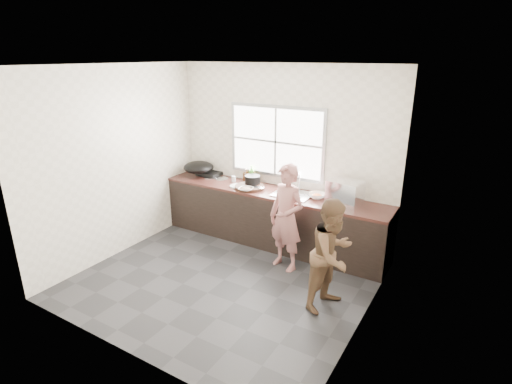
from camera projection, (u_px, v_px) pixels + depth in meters
The scene contains 30 objects.
floor at pixel (224, 280), 5.25m from camera, with size 3.60×3.20×0.01m, color #2A2A2C.
ceiling at pixel (218, 64), 4.37m from camera, with size 3.60×3.20×0.01m, color silver.
wall_back at pixel (282, 155), 6.11m from camera, with size 3.60×0.01×2.70m, color silver.
wall_left at pixel (118, 162), 5.69m from camera, with size 0.01×3.20×2.70m, color beige.
wall_right at pixel (370, 211), 3.93m from camera, with size 0.01×3.20×2.70m, color beige.
wall_front at pixel (115, 230), 3.51m from camera, with size 3.60×0.01×2.70m, color beige.
cabinet at pixel (272, 218), 6.16m from camera, with size 3.60×0.62×0.82m, color black.
countertop at pixel (272, 192), 6.02m from camera, with size 3.60×0.64×0.04m, color #3A1D17.
sink at pixel (293, 195), 5.84m from camera, with size 0.55×0.45×0.02m, color silver.
faucet at pixel (299, 182), 5.96m from camera, with size 0.02×0.02×0.30m, color silver.
window_frame at pixel (276, 142), 6.08m from camera, with size 1.60×0.05×1.10m, color #9EA0A5.
window_glazing at pixel (276, 142), 6.06m from camera, with size 1.50×0.01×1.00m, color white.
woman at pixel (286, 221), 5.36m from camera, with size 0.50×0.33×1.38m, color #AF6D69.
person_side at pixel (332, 255), 4.52m from camera, with size 0.65×0.50×1.33m, color brown.
cutting_board at pixel (250, 187), 6.12m from camera, with size 0.45×0.45×0.05m, color black.
cleaver at pixel (258, 187), 6.04m from camera, with size 0.20×0.10×0.01m, color silver.
bowl_mince at pixel (246, 189), 6.00m from camera, with size 0.21×0.21×0.05m, color white.
bowl_crabs at pixel (317, 196), 5.70m from camera, with size 0.19×0.19×0.06m, color white.
bowl_held at pixel (292, 198), 5.62m from camera, with size 0.20×0.20×0.06m, color white.
black_pot at pixel (253, 181), 6.20m from camera, with size 0.24×0.24×0.17m, color black.
plate_food at pixel (238, 186), 6.20m from camera, with size 0.25×0.25×0.02m, color silver.
bottle_green at pixel (252, 174), 6.40m from camera, with size 0.11×0.11×0.27m, color #49922F.
bottle_brown_tall at pixel (246, 175), 6.46m from camera, with size 0.08×0.09×0.19m, color #472711.
bottle_brown_short at pixel (255, 177), 6.39m from camera, with size 0.13×0.13×0.16m, color #483012.
glass_jar at pixel (234, 179), 6.44m from camera, with size 0.06×0.06×0.09m, color silver.
burner at pixel (211, 173), 6.82m from camera, with size 0.37×0.37×0.06m, color black.
wok at pixel (199, 167), 6.70m from camera, with size 0.50×0.50×0.19m, color black.
dish_rack at pixel (345, 193), 5.43m from camera, with size 0.45×0.31×0.34m, color white.
pot_lid_left at pixel (221, 179), 6.59m from camera, with size 0.23×0.23×0.01m, color silver.
pot_lid_right at pixel (212, 177), 6.68m from camera, with size 0.28×0.28×0.01m, color #AEAFB5.
Camera 1 is at (2.72, -3.71, 2.81)m, focal length 28.00 mm.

